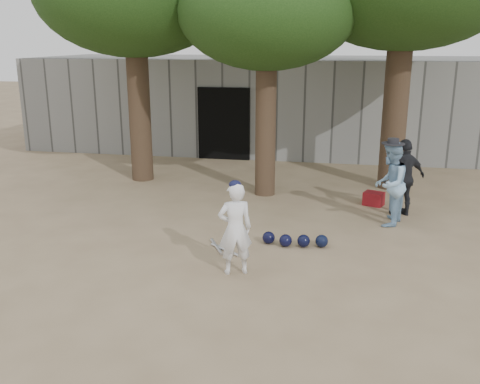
% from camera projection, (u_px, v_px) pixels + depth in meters
% --- Properties ---
extents(ground, '(70.00, 70.00, 0.00)m').
position_uv_depth(ground, '(194.00, 260.00, 9.04)').
color(ground, '#937C5E').
rests_on(ground, ground).
extents(boy_player, '(0.64, 0.53, 1.49)m').
position_uv_depth(boy_player, '(235.00, 229.00, 8.36)').
color(boy_player, white).
rests_on(boy_player, ground).
extents(spectator_blue, '(0.85, 0.97, 1.68)m').
position_uv_depth(spectator_blue, '(390.00, 184.00, 10.55)').
color(spectator_blue, '#89B3D4').
rests_on(spectator_blue, ground).
extents(spectator_dark, '(1.03, 0.82, 1.63)m').
position_uv_depth(spectator_dark, '(404.00, 178.00, 11.13)').
color(spectator_dark, black).
rests_on(spectator_dark, ground).
extents(red_bag, '(0.51, 0.45, 0.30)m').
position_uv_depth(red_bag, '(374.00, 199.00, 11.99)').
color(red_bag, maroon).
rests_on(red_bag, ground).
extents(back_building, '(16.00, 5.24, 3.00)m').
position_uv_depth(back_building, '(274.00, 102.00, 18.39)').
color(back_building, gray).
rests_on(back_building, ground).
extents(helmet_row, '(1.19, 0.33, 0.23)m').
position_uv_depth(helmet_row, '(295.00, 240.00, 9.63)').
color(helmet_row, black).
rests_on(helmet_row, ground).
extents(bat_pile, '(0.68, 0.69, 0.06)m').
position_uv_depth(bat_pile, '(221.00, 248.00, 9.49)').
color(bat_pile, silver).
rests_on(bat_pile, ground).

